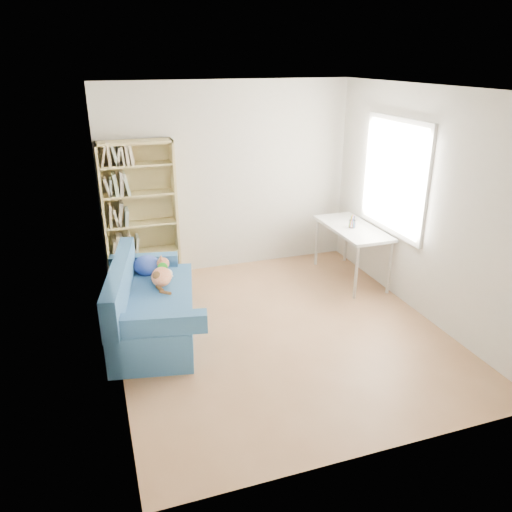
{
  "coord_description": "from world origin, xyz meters",
  "views": [
    {
      "loc": [
        -1.81,
        -4.58,
        2.88
      ],
      "look_at": [
        -0.21,
        0.2,
        0.85
      ],
      "focal_mm": 35.0,
      "sensor_mm": 36.0,
      "label": 1
    }
  ],
  "objects": [
    {
      "name": "sofa",
      "position": [
        -1.36,
        0.43,
        0.32
      ],
      "size": [
        1.14,
        1.89,
        0.86
      ],
      "rotation": [
        0.0,
        0.0,
        -0.19
      ],
      "color": "#255487",
      "rests_on": "ground"
    },
    {
      "name": "bookshelf",
      "position": [
        -1.25,
        1.84,
        0.88
      ],
      "size": [
        0.95,
        0.3,
        1.9
      ],
      "color": "tan",
      "rests_on": "ground"
    },
    {
      "name": "room_shell",
      "position": [
        0.1,
        0.03,
        1.64
      ],
      "size": [
        3.54,
        4.04,
        2.62
      ],
      "color": "silver",
      "rests_on": "ground"
    },
    {
      "name": "desk",
      "position": [
        1.44,
        1.02,
        0.68
      ],
      "size": [
        0.58,
        1.27,
        0.75
      ],
      "color": "white",
      "rests_on": "ground"
    },
    {
      "name": "ground",
      "position": [
        0.0,
        0.0,
        0.0
      ],
      "size": [
        4.0,
        4.0,
        0.0
      ],
      "primitive_type": "plane",
      "color": "#926442",
      "rests_on": "ground"
    },
    {
      "name": "pen_cup",
      "position": [
        1.41,
        0.99,
        0.81
      ],
      "size": [
        0.09,
        0.09,
        0.17
      ],
      "color": "white",
      "rests_on": "desk"
    }
  ]
}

